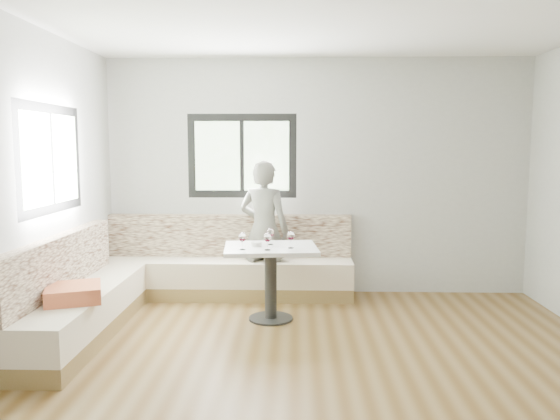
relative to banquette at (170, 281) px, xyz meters
The scene contains 9 objects.
room 2.41m from the banquette, 45.52° to the right, with size 5.01×5.01×2.81m.
banquette is the anchor object (origin of this frame).
table 1.13m from the banquette, 11.65° to the right, with size 0.98×0.80×0.76m.
person 1.22m from the banquette, 30.34° to the left, with size 0.59×0.39×1.61m, color slate.
olive_ramekin 1.06m from the banquette, 12.08° to the right, with size 0.11×0.11×0.04m.
wine_glass_a 1.06m from the banquette, 26.45° to the right, with size 0.08×0.08×0.17m.
wine_glass_b 1.27m from the banquette, 21.64° to the right, with size 0.08×0.08×0.17m.
wine_glass_c 1.43m from the banquette, 13.53° to the right, with size 0.08×0.08×0.17m.
wine_glass_d 1.21m from the banquette, ahead, with size 0.08×0.08×0.17m.
Camera 1 is at (-0.25, -4.03, 1.76)m, focal length 35.00 mm.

